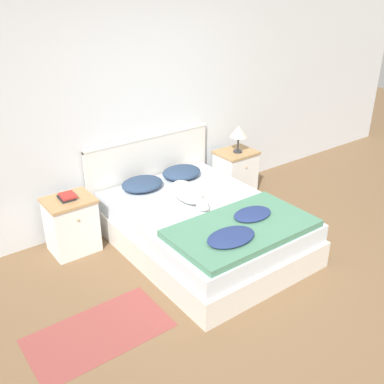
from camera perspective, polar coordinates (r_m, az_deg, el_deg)
The scene contains 13 objects.
ground_plane at distance 4.10m, azimuth 10.54°, elevation -13.26°, with size 16.00×16.00×0.00m, color brown.
wall_back at distance 5.02m, azimuth -6.30°, elevation 10.99°, with size 9.00×0.06×2.55m.
bed at distance 4.60m, azimuth 1.48°, elevation -4.59°, with size 1.50×1.99×0.46m.
headboard at distance 5.22m, azimuth -5.36°, elevation 2.54°, with size 1.58×0.06×0.94m.
nightstand_left at distance 4.68m, azimuth -15.03°, elevation -4.03°, with size 0.48×0.40×0.58m.
nightstand_right at distance 5.71m, azimuth 5.51°, elevation 2.45°, with size 0.48×0.40×0.58m.
pillow_left at distance 4.89m, azimuth -6.35°, elevation 1.04°, with size 0.46×0.38×0.12m.
pillow_right at distance 5.14m, azimuth -1.34°, elevation 2.51°, with size 0.46×0.38×0.12m.
quilt at distance 4.08m, azimuth 6.32°, elevation -4.58°, with size 1.33×0.77×0.11m.
dog at distance 4.56m, azimuth -0.48°, elevation -0.17°, with size 0.23×0.65×0.21m.
book_stack at distance 4.55m, azimuth -15.60°, elevation -0.59°, with size 0.16×0.19×0.04m.
table_lamp at distance 5.50m, azimuth 5.94°, elevation 7.59°, with size 0.22×0.22×0.34m.
rug at distance 3.80m, azimuth -11.74°, elevation -17.07°, with size 1.11×0.61×0.00m.
Camera 1 is at (-2.44, -2.06, 2.56)m, focal length 42.00 mm.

